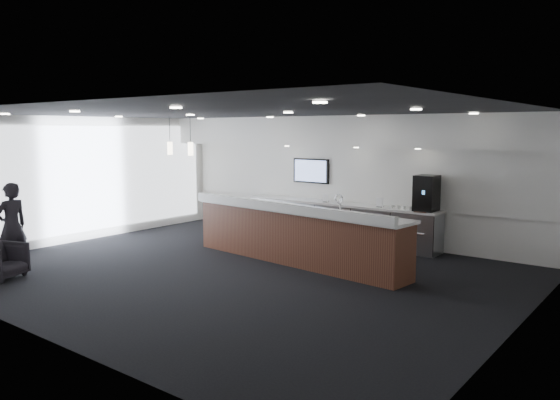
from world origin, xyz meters
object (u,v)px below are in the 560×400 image
Objects in this scene: coffee_machine at (426,193)px; lounge_guest at (12,226)px; service_counter at (295,234)px; armchair at (1,261)px.

coffee_machine is 8.42m from lounge_guest.
lounge_guest is at bearing -131.32° from service_counter.
service_counter is at bearing -128.18° from coffee_machine.
lounge_guest is at bearing -134.35° from coffee_machine.
armchair is (-5.29, -6.55, -1.01)m from coffee_machine.
coffee_machine is 0.46× the size of lounge_guest.
armchair is (-3.50, -4.23, -0.25)m from service_counter.
lounge_guest is at bearing 28.46° from armchair.
lounge_guest is (-4.04, -3.74, 0.26)m from service_counter.
coffee_machine is at bearing 130.28° from lounge_guest.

